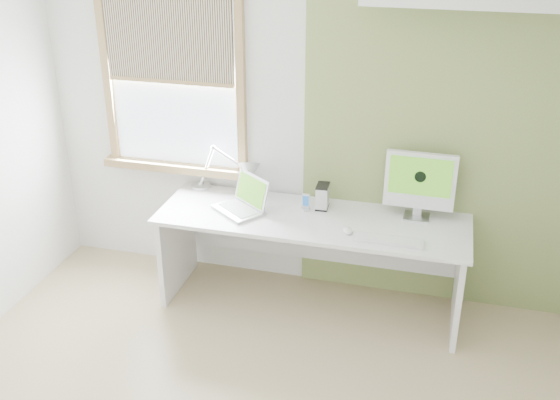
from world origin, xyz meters
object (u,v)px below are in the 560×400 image
(desk_lamp, at_px, (239,173))
(imac, at_px, (420,182))
(laptop, at_px, (244,202))
(external_drive, at_px, (323,196))
(desk, at_px, (313,238))

(desk_lamp, distance_m, imac, 1.31)
(imac, bearing_deg, laptop, -170.42)
(laptop, height_order, external_drive, laptop)
(desk, height_order, desk_lamp, desk_lamp)
(desk, xyz_separation_m, imac, (0.71, 0.15, 0.46))
(laptop, xyz_separation_m, imac, (1.22, 0.21, 0.21))
(desk, bearing_deg, desk_lamp, 167.29)
(laptop, relative_size, imac, 0.93)
(desk, relative_size, external_drive, 12.16)
(external_drive, xyz_separation_m, imac, (0.68, 0.03, 0.18))
(desk_lamp, bearing_deg, imac, 0.49)
(desk_lamp, distance_m, external_drive, 0.64)
(desk_lamp, xyz_separation_m, imac, (1.31, 0.01, 0.07))
(laptop, bearing_deg, external_drive, 17.97)
(desk, bearing_deg, imac, 11.55)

